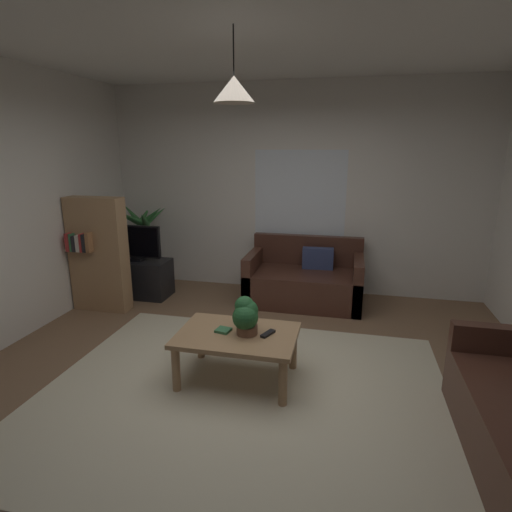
{
  "coord_description": "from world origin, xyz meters",
  "views": [
    {
      "loc": [
        0.78,
        -3.07,
        1.97
      ],
      "look_at": [
        0.0,
        0.3,
        1.05
      ],
      "focal_mm": 28.84,
      "sensor_mm": 36.0,
      "label": 1
    }
  ],
  "objects_px": {
    "book_on_table_0": "(223,330)",
    "remote_on_table_0": "(268,334)",
    "coffee_table": "(237,340)",
    "potted_palm_corner": "(143,245)",
    "pendant_lamp": "(234,89)",
    "tv": "(133,243)",
    "couch_under_window": "(304,282)",
    "potted_plant_on_table": "(246,315)",
    "tv_stand": "(137,278)",
    "bookshelf_corner": "(98,254)"
  },
  "relations": [
    {
      "from": "coffee_table",
      "to": "book_on_table_0",
      "type": "distance_m",
      "value": 0.15
    },
    {
      "from": "couch_under_window",
      "to": "tv",
      "type": "distance_m",
      "value": 2.32
    },
    {
      "from": "tv_stand",
      "to": "bookshelf_corner",
      "type": "bearing_deg",
      "value": -108.84
    },
    {
      "from": "tv",
      "to": "tv_stand",
      "type": "bearing_deg",
      "value": 90.0
    },
    {
      "from": "coffee_table",
      "to": "pendant_lamp",
      "type": "xyz_separation_m",
      "value": [
        0.0,
        -0.0,
        2.01
      ]
    },
    {
      "from": "tv_stand",
      "to": "pendant_lamp",
      "type": "distance_m",
      "value": 3.33
    },
    {
      "from": "coffee_table",
      "to": "tv",
      "type": "xyz_separation_m",
      "value": [
        -1.9,
        1.71,
        0.38
      ]
    },
    {
      "from": "potted_plant_on_table",
      "to": "remote_on_table_0",
      "type": "bearing_deg",
      "value": 4.12
    },
    {
      "from": "tv_stand",
      "to": "tv",
      "type": "bearing_deg",
      "value": -90.0
    },
    {
      "from": "coffee_table",
      "to": "tv",
      "type": "height_order",
      "value": "tv"
    },
    {
      "from": "couch_under_window",
      "to": "remote_on_table_0",
      "type": "bearing_deg",
      "value": -92.64
    },
    {
      "from": "couch_under_window",
      "to": "bookshelf_corner",
      "type": "bearing_deg",
      "value": -161.56
    },
    {
      "from": "potted_plant_on_table",
      "to": "book_on_table_0",
      "type": "bearing_deg",
      "value": -177.96
    },
    {
      "from": "potted_plant_on_table",
      "to": "pendant_lamp",
      "type": "distance_m",
      "value": 1.77
    },
    {
      "from": "tv",
      "to": "bookshelf_corner",
      "type": "height_order",
      "value": "bookshelf_corner"
    },
    {
      "from": "coffee_table",
      "to": "pendant_lamp",
      "type": "bearing_deg",
      "value": -90.0
    },
    {
      "from": "couch_under_window",
      "to": "tv",
      "type": "bearing_deg",
      "value": -172.68
    },
    {
      "from": "couch_under_window",
      "to": "pendant_lamp",
      "type": "relative_size",
      "value": 2.79
    },
    {
      "from": "bookshelf_corner",
      "to": "pendant_lamp",
      "type": "distance_m",
      "value": 2.92
    },
    {
      "from": "remote_on_table_0",
      "to": "tv_stand",
      "type": "relative_size",
      "value": 0.18
    },
    {
      "from": "coffee_table",
      "to": "potted_palm_corner",
      "type": "height_order",
      "value": "potted_palm_corner"
    },
    {
      "from": "couch_under_window",
      "to": "tv_stand",
      "type": "xyz_separation_m",
      "value": [
        -2.25,
        -0.27,
        -0.03
      ]
    },
    {
      "from": "couch_under_window",
      "to": "coffee_table",
      "type": "bearing_deg",
      "value": -100.02
    },
    {
      "from": "book_on_table_0",
      "to": "remote_on_table_0",
      "type": "relative_size",
      "value": 0.74
    },
    {
      "from": "potted_plant_on_table",
      "to": "tv",
      "type": "distance_m",
      "value": 2.6
    },
    {
      "from": "potted_plant_on_table",
      "to": "tv",
      "type": "relative_size",
      "value": 0.43
    },
    {
      "from": "potted_plant_on_table",
      "to": "bookshelf_corner",
      "type": "relative_size",
      "value": 0.23
    },
    {
      "from": "coffee_table",
      "to": "bookshelf_corner",
      "type": "distance_m",
      "value": 2.42
    },
    {
      "from": "book_on_table_0",
      "to": "tv",
      "type": "xyz_separation_m",
      "value": [
        -1.77,
        1.7,
        0.3
      ]
    },
    {
      "from": "coffee_table",
      "to": "couch_under_window",
      "type": "bearing_deg",
      "value": 79.98
    },
    {
      "from": "book_on_table_0",
      "to": "potted_palm_corner",
      "type": "xyz_separation_m",
      "value": [
        -1.87,
        2.14,
        0.15
      ]
    },
    {
      "from": "couch_under_window",
      "to": "coffee_table",
      "type": "height_order",
      "value": "couch_under_window"
    },
    {
      "from": "book_on_table_0",
      "to": "coffee_table",
      "type": "bearing_deg",
      "value": -2.7
    },
    {
      "from": "book_on_table_0",
      "to": "remote_on_table_0",
      "type": "distance_m",
      "value": 0.39
    },
    {
      "from": "tv_stand",
      "to": "remote_on_table_0",
      "type": "bearing_deg",
      "value": -38.27
    },
    {
      "from": "tv_stand",
      "to": "tv",
      "type": "height_order",
      "value": "tv"
    },
    {
      "from": "book_on_table_0",
      "to": "remote_on_table_0",
      "type": "bearing_deg",
      "value": 3.05
    },
    {
      "from": "potted_plant_on_table",
      "to": "couch_under_window",
      "type": "bearing_deg",
      "value": 82.01
    },
    {
      "from": "remote_on_table_0",
      "to": "potted_palm_corner",
      "type": "xyz_separation_m",
      "value": [
        -2.26,
        2.12,
        0.15
      ]
    },
    {
      "from": "tv",
      "to": "potted_plant_on_table",
      "type": "bearing_deg",
      "value": -40.7
    },
    {
      "from": "book_on_table_0",
      "to": "potted_plant_on_table",
      "type": "distance_m",
      "value": 0.26
    },
    {
      "from": "tv",
      "to": "potted_palm_corner",
      "type": "height_order",
      "value": "potted_palm_corner"
    },
    {
      "from": "remote_on_table_0",
      "to": "bookshelf_corner",
      "type": "bearing_deg",
      "value": -3.01
    },
    {
      "from": "coffee_table",
      "to": "book_on_table_0",
      "type": "xyz_separation_m",
      "value": [
        -0.12,
        0.01,
        0.08
      ]
    },
    {
      "from": "remote_on_table_0",
      "to": "bookshelf_corner",
      "type": "xyz_separation_m",
      "value": [
        -2.34,
        1.16,
        0.26
      ]
    },
    {
      "from": "remote_on_table_0",
      "to": "tv",
      "type": "relative_size",
      "value": 0.21
    },
    {
      "from": "couch_under_window",
      "to": "remote_on_table_0",
      "type": "height_order",
      "value": "couch_under_window"
    },
    {
      "from": "potted_plant_on_table",
      "to": "tv_stand",
      "type": "relative_size",
      "value": 0.36
    },
    {
      "from": "couch_under_window",
      "to": "book_on_table_0",
      "type": "bearing_deg",
      "value": -103.48
    },
    {
      "from": "couch_under_window",
      "to": "potted_palm_corner",
      "type": "height_order",
      "value": "potted_palm_corner"
    }
  ]
}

